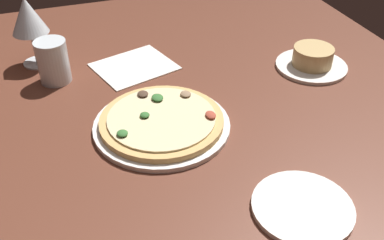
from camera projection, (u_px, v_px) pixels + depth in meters
dining_table at (223, 147)px, 86.03cm from camera, size 150.00×110.00×4.00cm
pizza_main at (162, 122)px, 86.85cm from camera, size 26.15×26.15×3.37cm
ramekin_on_saucer at (312, 60)px, 105.30cm from camera, size 16.45×16.45×5.09cm
wine_glass_far at (28, 18)px, 101.32cm from camera, size 8.20×8.20×16.23cm
water_glass at (53, 64)px, 99.29cm from camera, size 6.82×6.82×9.55cm
side_plate at (302, 207)px, 70.23cm from camera, size 15.80×15.80×0.90cm
paper_menu at (134, 67)px, 106.53cm from camera, size 18.88×20.58×0.30cm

